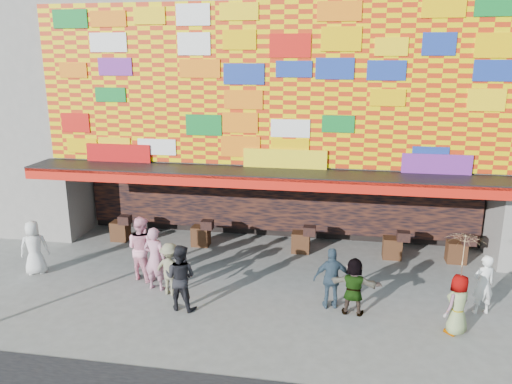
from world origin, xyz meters
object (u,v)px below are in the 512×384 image
ped_i (142,248)px  ped_d (170,269)px  ped_a (34,248)px  ped_f (354,286)px  ped_b (155,259)px  ped_h (483,284)px  parasol (464,251)px  ped_c (180,277)px  ped_e (332,278)px  ped_g (458,305)px

ped_i → ped_d: bearing=166.5°
ped_a → ped_f: size_ratio=1.10×
ped_b → ped_a: bearing=3.2°
ped_d → ped_h: 8.25m
ped_f → parasol: (2.42, -0.53, 1.35)m
ped_b → ped_h: ped_b is taller
ped_f → ped_c: bearing=12.6°
ped_c → ped_d: bearing=-45.7°
ped_e → ped_c: bearing=-2.2°
ped_a → ped_d: 4.54m
ped_e → ped_f: bearing=144.7°
ped_d → ped_e: (4.43, -0.02, 0.08)m
ped_b → ped_i: bearing=-34.7°
ped_c → ped_h: 7.78m
ped_g → parasol: 1.36m
ped_h → ped_i: ped_i is taller
ped_d → parasol: (7.40, -0.78, 1.36)m
ped_f → ped_g: size_ratio=1.01×
ped_d → ped_f: bearing=-168.9°
ped_e → ped_a: bearing=-16.7°
parasol → ped_a: bearing=173.5°
ped_i → ped_f: bearing=-168.0°
ped_c → parasol: (6.86, -0.03, 1.22)m
ped_g → ped_h: size_ratio=0.94×
ped_d → ped_i: size_ratio=0.77×
ped_b → ped_i: (-0.64, 0.60, 0.04)m
ped_c → ped_e: size_ratio=1.06×
ped_a → ped_h: 12.75m
ped_a → ped_i: (3.35, 0.23, 0.13)m
ped_a → ped_g: 11.99m
ped_b → ped_g: bearing=-178.6°
ped_c → ped_h: size_ratio=1.11×
ped_f → ped_a: bearing=1.2°
ped_e → parasol: (2.98, -0.76, 1.28)m
ped_a → ped_g: ped_a is taller
ped_e → parasol: bearing=152.8°
ped_b → ped_e: ped_b is taller
ped_a → ped_d: bearing=144.8°
ped_b → parasol: size_ratio=1.05×
ped_b → ped_i: size_ratio=0.96×
ped_b → ped_g: (7.92, -0.99, -0.18)m
ped_e → ped_h: (3.82, 0.38, -0.03)m
ped_e → ped_i: 5.64m
ped_c → ped_d: 0.94m
ped_d → ped_e: size_ratio=0.90×
ped_d → ped_g: bearing=-172.1°
ped_b → ped_g: 7.98m
ped_b → ped_d: bearing=165.8°
ped_e → ped_h: bearing=172.8°
ped_b → ped_e: size_ratio=1.11×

